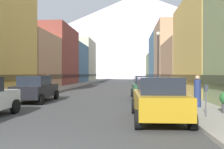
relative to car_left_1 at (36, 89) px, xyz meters
The scene contains 18 objects.
sidewalk_left 23.90m from the car_left_1, 95.89° to the left, with size 2.50×100.00×0.15m, color gray.
sidewalk_right 25.81m from the car_left_1, 67.08° to the left, with size 2.50×100.00×0.15m, color gray.
storefront_left_2 16.07m from the car_left_1, 118.37° to the left, with size 7.97×8.90×7.19m.
storefront_left_3 25.80m from the car_left_1, 108.36° to the left, with size 8.96×11.26×10.07m.
storefront_left_4 36.22m from the car_left_1, 102.34° to the left, with size 8.31×10.69×8.55m.
storefront_left_5 47.76m from the car_left_1, 99.77° to the left, with size 9.03×12.17×11.09m.
storefront_right_2 23.53m from the car_left_1, 46.37° to the left, with size 10.03×10.79×6.44m.
storefront_right_3 31.44m from the car_left_1, 62.27° to the left, with size 6.66×9.49×11.21m.
storefront_right_4 42.63m from the car_left_1, 68.88° to the left, with size 8.25×13.53×11.12m.
storefront_right_5 53.72m from the car_left_1, 73.30° to the left, with size 8.54×9.67×7.55m.
car_left_1 is the anchor object (origin of this frame).
car_right_0 9.58m from the car_left_1, 37.54° to the right, with size 2.15×4.44×1.78m.
car_right_1 7.96m from the car_left_1, 17.31° to the left, with size 2.19×4.46×1.78m.
parking_meter_near 11.13m from the car_left_1, 30.92° to the right, with size 0.14×0.10×1.33m.
pedestrian_0 9.23m from the car_left_1, 105.40° to the left, with size 0.36×0.36×1.70m.
pedestrian_1 10.42m from the car_left_1, 15.36° to the right, with size 0.36×0.36×1.68m.
streetlamp_right 12.09m from the car_left_1, 38.50° to the left, with size 0.36×0.36×5.86m.
mountain_backdrop 253.45m from the car_left_1, 86.31° to the left, with size 356.47×356.47×93.39m, color silver.
Camera 1 is at (2.66, -4.24, 1.91)m, focal length 37.24 mm.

